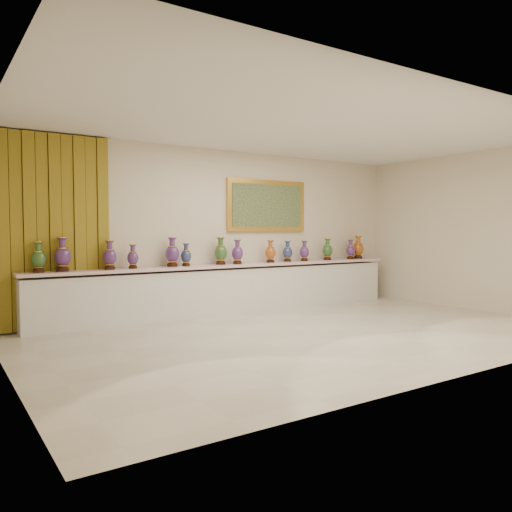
{
  "coord_description": "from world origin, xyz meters",
  "views": [
    {
      "loc": [
        -4.66,
        -5.59,
        1.53
      ],
      "look_at": [
        0.15,
        1.7,
        1.07
      ],
      "focal_mm": 35.0,
      "sensor_mm": 36.0,
      "label": 1
    }
  ],
  "objects_px": {
    "vase_0": "(39,259)",
    "vase_1": "(63,256)",
    "vase_2": "(110,256)",
    "counter": "(232,289)"
  },
  "relations": [
    {
      "from": "vase_0",
      "to": "vase_1",
      "type": "height_order",
      "value": "vase_1"
    },
    {
      "from": "vase_1",
      "to": "vase_2",
      "type": "bearing_deg",
      "value": -2.0
    },
    {
      "from": "vase_1",
      "to": "vase_2",
      "type": "xyz_separation_m",
      "value": [
        0.71,
        -0.02,
        -0.03
      ]
    },
    {
      "from": "vase_1",
      "to": "vase_0",
      "type": "bearing_deg",
      "value": -178.34
    },
    {
      "from": "counter",
      "to": "vase_2",
      "type": "relative_size",
      "value": 15.74
    },
    {
      "from": "vase_1",
      "to": "vase_2",
      "type": "relative_size",
      "value": 1.12
    },
    {
      "from": "vase_0",
      "to": "vase_1",
      "type": "xyz_separation_m",
      "value": [
        0.34,
        0.01,
        0.03
      ]
    },
    {
      "from": "counter",
      "to": "vase_1",
      "type": "distance_m",
      "value": 3.05
    },
    {
      "from": "counter",
      "to": "vase_1",
      "type": "relative_size",
      "value": 14.04
    },
    {
      "from": "counter",
      "to": "vase_0",
      "type": "distance_m",
      "value": 3.37
    }
  ]
}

